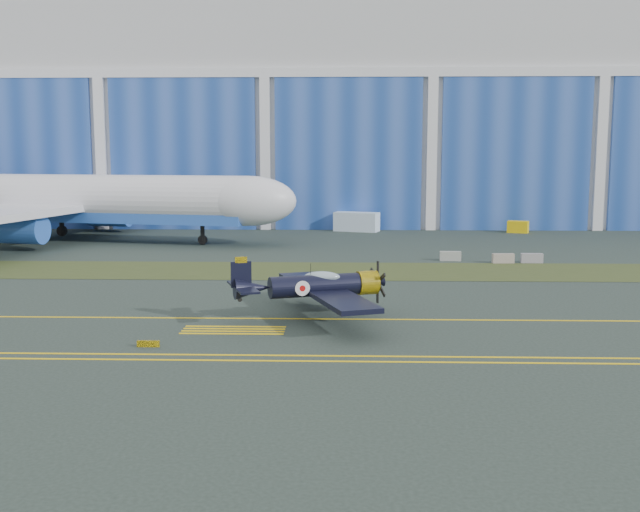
{
  "coord_description": "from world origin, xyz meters",
  "views": [
    {
      "loc": [
        -11.62,
        -50.54,
        10.31
      ],
      "look_at": [
        -13.33,
        4.09,
        2.7
      ],
      "focal_mm": 42.0,
      "sensor_mm": 36.0,
      "label": 1
    }
  ],
  "objects_px": {
    "warbird": "(315,286)",
    "jetliner": "(59,146)",
    "shipping_container": "(357,222)",
    "tug": "(518,227)"
  },
  "relations": [
    {
      "from": "jetliner",
      "to": "shipping_container",
      "type": "relative_size",
      "value": 12.55
    },
    {
      "from": "jetliner",
      "to": "shipping_container",
      "type": "distance_m",
      "value": 37.75
    },
    {
      "from": "jetliner",
      "to": "tug",
      "type": "height_order",
      "value": "jetliner"
    },
    {
      "from": "warbird",
      "to": "shipping_container",
      "type": "distance_m",
      "value": 52.29
    },
    {
      "from": "jetliner",
      "to": "shipping_container",
      "type": "height_order",
      "value": "jetliner"
    },
    {
      "from": "warbird",
      "to": "jetliner",
      "type": "xyz_separation_m",
      "value": [
        -31.21,
        40.82,
        8.88
      ]
    },
    {
      "from": "warbird",
      "to": "tug",
      "type": "distance_m",
      "value": 56.49
    },
    {
      "from": "tug",
      "to": "jetliner",
      "type": "bearing_deg",
      "value": -148.52
    },
    {
      "from": "warbird",
      "to": "jetliner",
      "type": "bearing_deg",
      "value": 107.99
    },
    {
      "from": "shipping_container",
      "to": "tug",
      "type": "bearing_deg",
      "value": 15.61
    }
  ]
}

